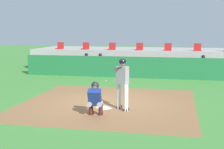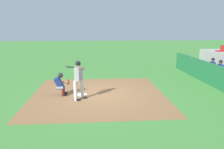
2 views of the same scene
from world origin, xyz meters
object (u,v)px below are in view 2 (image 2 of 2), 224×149
at_px(batter_at_plate, 79,78).
at_px(catcher_crouched, 61,83).
at_px(dugout_player_1, 218,70).
at_px(stadium_seat_0, 221,50).
at_px(dugout_player_0, 210,67).
at_px(home_plate, 82,94).

distance_m(batter_at_plate, catcher_crouched, 1.23).
height_order(dugout_player_1, stadium_seat_0, stadium_seat_0).
relative_size(dugout_player_0, dugout_player_1, 1.00).
bearing_deg(dugout_player_1, catcher_crouched, -76.64).
bearing_deg(stadium_seat_0, catcher_crouched, -63.55).
xyz_separation_m(home_plate, batter_at_plate, (0.69, -0.06, 1.01)).
height_order(catcher_crouched, dugout_player_1, dugout_player_1).
bearing_deg(home_plate, catcher_crouched, -91.60).
xyz_separation_m(batter_at_plate, stadium_seat_0, (-6.26, 10.24, 0.50)).
relative_size(catcher_crouched, dugout_player_0, 1.40).
xyz_separation_m(home_plate, catcher_crouched, (-0.03, -0.97, 0.59)).
xyz_separation_m(home_plate, stadium_seat_0, (-5.57, 10.18, 1.51)).
xyz_separation_m(dugout_player_1, stadium_seat_0, (-3.38, 2.03, 0.86)).
bearing_deg(catcher_crouched, batter_at_plate, 51.54).
bearing_deg(dugout_player_1, dugout_player_0, 180.00).
height_order(dugout_player_0, stadium_seat_0, stadium_seat_0).
distance_m(batter_at_plate, dugout_player_1, 8.70).
xyz_separation_m(batter_at_plate, dugout_player_1, (-2.88, 8.21, -0.36)).
relative_size(catcher_crouched, stadium_seat_0, 3.80).
height_order(dugout_player_0, dugout_player_1, same).
bearing_deg(dugout_player_0, batter_at_plate, -65.27).
bearing_deg(dugout_player_0, stadium_seat_0, 140.68).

